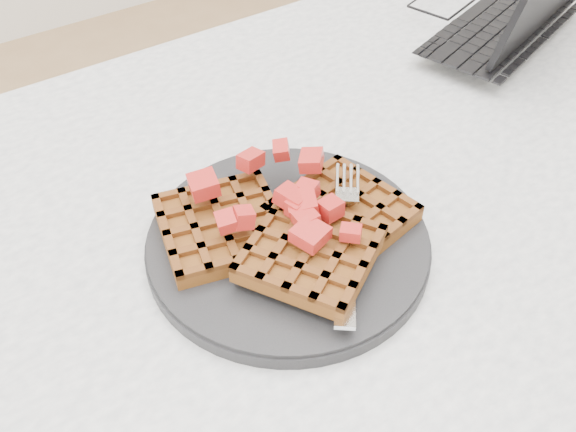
{
  "coord_description": "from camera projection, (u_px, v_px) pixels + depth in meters",
  "views": [
    {
      "loc": [
        -0.33,
        -0.31,
        1.17
      ],
      "look_at": [
        -0.11,
        0.01,
        0.79
      ],
      "focal_mm": 40.0,
      "sensor_mm": 36.0,
      "label": 1
    }
  ],
  "objects": [
    {
      "name": "strawberry_pile",
      "position": [
        288.0,
        204.0,
        0.53
      ],
      "size": [
        0.15,
        0.15,
        0.02
      ],
      "primitive_type": null,
      "color": "#9B0A09",
      "rests_on": "waffles"
    },
    {
      "name": "table",
      "position": [
        382.0,
        284.0,
        0.69
      ],
      "size": [
        1.2,
        0.8,
        0.75
      ],
      "color": "silver",
      "rests_on": "ground"
    },
    {
      "name": "fork",
      "position": [
        346.0,
        238.0,
        0.54
      ],
      "size": [
        0.13,
        0.16,
        0.02
      ],
      "primitive_type": null,
      "rotation": [
        0.0,
        0.0,
        -0.67
      ],
      "color": "silver",
      "rests_on": "plate"
    },
    {
      "name": "laptop",
      "position": [
        496.0,
        8.0,
        0.82
      ],
      "size": [
        0.33,
        0.28,
        0.19
      ],
      "rotation": [
        0.0,
        0.0,
        3.44
      ],
      "color": "black",
      "rests_on": "table"
    },
    {
      "name": "waffles",
      "position": [
        291.0,
        229.0,
        0.55
      ],
      "size": [
        0.22,
        0.2,
        0.03
      ],
      "color": "brown",
      "rests_on": "plate"
    },
    {
      "name": "plate",
      "position": [
        288.0,
        242.0,
        0.56
      ],
      "size": [
        0.25,
        0.25,
        0.02
      ],
      "primitive_type": "cylinder",
      "color": "black",
      "rests_on": "table"
    }
  ]
}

